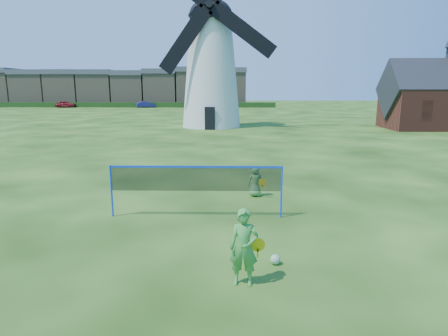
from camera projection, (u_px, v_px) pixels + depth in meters
name	position (u px, v px, depth m)	size (l,w,h in m)	color
ground	(217.00, 223.00, 10.78)	(220.00, 220.00, 0.00)	black
windmill	(211.00, 64.00, 36.48)	(12.08, 5.67, 16.99)	white
chapel	(448.00, 99.00, 35.30)	(11.50, 5.57, 9.72)	brown
badminton_net	(196.00, 180.00, 11.11)	(5.05, 0.05, 1.55)	blue
player_girl	(244.00, 247.00, 7.29)	(0.72, 0.42, 1.53)	green
player_boy	(256.00, 181.00, 13.39)	(0.65, 0.44, 1.08)	#589C4B
play_ball	(275.00, 259.00, 8.26)	(0.22, 0.22, 0.22)	green
terraced_houses	(116.00, 88.00, 80.92)	(55.52, 8.40, 7.98)	#8A765C
hedge	(119.00, 105.00, 75.70)	(62.00, 0.80, 1.00)	#193814
car_left	(66.00, 104.00, 74.84)	(1.53, 3.81, 1.30)	maroon
car_right	(146.00, 104.00, 74.72)	(1.29, 3.71, 1.22)	navy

